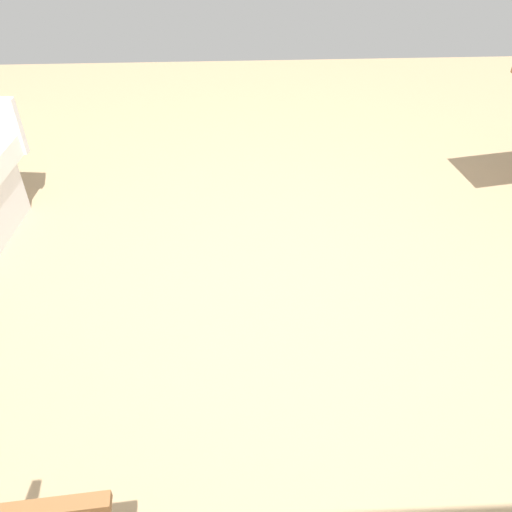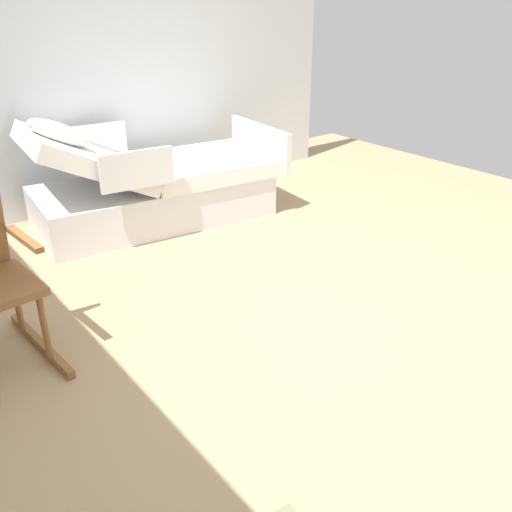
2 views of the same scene
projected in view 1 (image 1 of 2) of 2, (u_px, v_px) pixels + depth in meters
ground_plane at (297, 302)px, 2.88m from camera, size 7.15×7.15×0.00m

